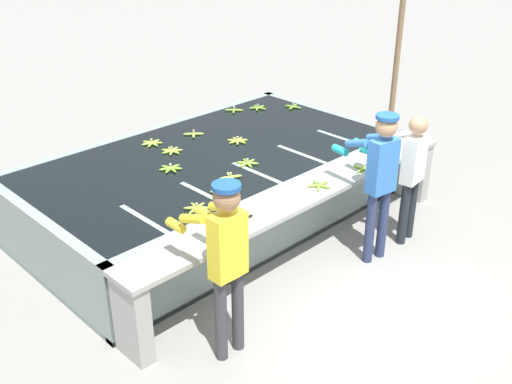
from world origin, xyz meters
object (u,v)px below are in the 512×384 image
at_px(worker_0, 225,254).
at_px(support_post_right, 397,54).
at_px(banana_bunch_floating_1, 293,107).
at_px(banana_bunch_floating_4, 247,163).
at_px(worker_2, 410,168).
at_px(banana_bunch_floating_5, 152,143).
at_px(banana_bunch_floating_11, 171,168).
at_px(banana_bunch_floating_6, 237,141).
at_px(banana_bunch_floating_7, 222,193).
at_px(banana_bunch_floating_8, 231,177).
at_px(banana_bunch_ledge_1, 319,185).
at_px(banana_bunch_floating_0, 172,151).
at_px(banana_bunch_ledge_2, 363,168).
at_px(knife_0, 253,215).
at_px(worker_1, 380,173).
at_px(banana_bunch_floating_10, 258,108).
at_px(banana_bunch_floating_2, 234,110).
at_px(banana_bunch_floating_3, 194,134).
at_px(banana_bunch_ledge_0, 409,142).
at_px(banana_bunch_floating_9, 197,208).

distance_m(worker_0, support_post_right, 5.37).
height_order(banana_bunch_floating_1, banana_bunch_floating_4, same).
height_order(worker_2, banana_bunch_floating_5, worker_2).
relative_size(worker_0, banana_bunch_floating_11, 6.10).
relative_size(banana_bunch_floating_6, banana_bunch_floating_7, 1.01).
distance_m(banana_bunch_floating_4, banana_bunch_floating_8, 0.44).
xyz_separation_m(banana_bunch_floating_1, banana_bunch_ledge_1, (-1.84, -2.07, 0.00)).
bearing_deg(worker_2, banana_bunch_floating_0, 122.03).
bearing_deg(banana_bunch_floating_11, banana_bunch_floating_5, 68.82).
distance_m(banana_bunch_floating_5, banana_bunch_floating_8, 1.50).
xyz_separation_m(banana_bunch_ledge_2, knife_0, (-1.71, 0.11, -0.01)).
xyz_separation_m(worker_2, banana_bunch_floating_0, (-1.55, 2.48, -0.06)).
relative_size(worker_1, banana_bunch_floating_10, 6.27).
height_order(banana_bunch_floating_2, banana_bunch_floating_8, same).
height_order(banana_bunch_floating_0, banana_bunch_floating_11, same).
relative_size(worker_2, banana_bunch_floating_1, 5.67).
xyz_separation_m(worker_0, banana_bunch_floating_0, (1.31, 2.48, -0.17)).
xyz_separation_m(banana_bunch_floating_5, banana_bunch_floating_11, (-0.32, -0.82, 0.00)).
height_order(banana_bunch_ledge_2, knife_0, banana_bunch_ledge_2).
bearing_deg(knife_0, banana_bunch_floating_4, 48.92).
bearing_deg(banana_bunch_floating_6, banana_bunch_floating_3, 113.06).
relative_size(banana_bunch_floating_8, knife_0, 0.77).
relative_size(banana_bunch_floating_4, knife_0, 0.81).
bearing_deg(banana_bunch_floating_3, banana_bunch_floating_1, -5.10).
height_order(banana_bunch_floating_1, banana_bunch_floating_8, same).
bearing_deg(banana_bunch_ledge_1, banana_bunch_floating_4, 97.47).
distance_m(banana_bunch_floating_2, banana_bunch_floating_5, 1.68).
bearing_deg(banana_bunch_floating_6, banana_bunch_floating_2, 49.47).
relative_size(banana_bunch_floating_2, banana_bunch_floating_8, 0.85).
relative_size(banana_bunch_floating_6, banana_bunch_ledge_0, 1.08).
distance_m(banana_bunch_floating_2, banana_bunch_ledge_2, 2.68).
bearing_deg(knife_0, banana_bunch_floating_11, 86.33).
bearing_deg(banana_bunch_floating_2, banana_bunch_floating_1, -34.54).
relative_size(banana_bunch_floating_3, banana_bunch_floating_8, 0.88).
bearing_deg(worker_0, banana_bunch_floating_1, 34.94).
xyz_separation_m(banana_bunch_floating_3, banana_bunch_floating_6, (0.25, -0.60, -0.00)).
distance_m(banana_bunch_floating_5, banana_bunch_floating_6, 1.12).
distance_m(banana_bunch_floating_0, banana_bunch_floating_2, 1.75).
height_order(banana_bunch_floating_10, banana_bunch_ledge_1, banana_bunch_ledge_1).
bearing_deg(banana_bunch_floating_1, banana_bunch_ledge_1, -131.74).
bearing_deg(knife_0, worker_0, -147.42).
bearing_deg(banana_bunch_floating_7, worker_1, -41.54).
distance_m(banana_bunch_floating_4, banana_bunch_ledge_1, 1.02).
distance_m(worker_1, banana_bunch_floating_7, 1.72).
xyz_separation_m(banana_bunch_floating_2, banana_bunch_floating_5, (-1.66, -0.23, -0.00)).
height_order(worker_2, support_post_right, support_post_right).
distance_m(worker_0, banana_bunch_floating_9, 1.21).
height_order(banana_bunch_floating_0, banana_bunch_floating_3, same).
height_order(worker_1, support_post_right, support_post_right).
bearing_deg(banana_bunch_floating_3, banana_bunch_floating_6, -66.94).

